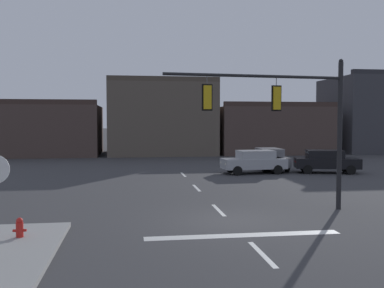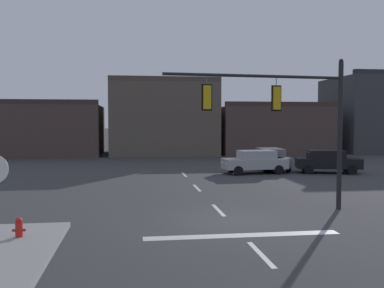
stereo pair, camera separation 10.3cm
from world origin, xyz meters
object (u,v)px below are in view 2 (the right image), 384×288
car_lot_nearside (255,161)px  car_lot_farside (271,158)px  car_lot_middle (327,161)px  signal_mast_near_side (289,111)px  fire_hydrant (19,231)px

car_lot_nearside → car_lot_farside: (1.80, 2.05, 0.00)m
car_lot_middle → signal_mast_near_side: bearing=-121.1°
car_lot_middle → car_lot_farside: (-3.34, 2.47, 0.00)m
signal_mast_near_side → car_lot_farside: bearing=74.7°
signal_mast_near_side → car_lot_farside: 15.62m
car_lot_middle → fire_hydrant: bearing=-138.0°
car_lot_nearside → fire_hydrant: 19.82m
signal_mast_near_side → car_lot_nearside: (2.24, 12.69, -3.24)m
signal_mast_near_side → car_lot_middle: 14.68m
car_lot_farside → fire_hydrant: bearing=-127.6°
car_lot_middle → fire_hydrant: (-17.09, -15.38, -0.53)m
signal_mast_near_side → car_lot_nearside: 13.29m
signal_mast_near_side → fire_hydrant: signal_mast_near_side is taller
car_lot_nearside → car_lot_farside: 2.72m
signal_mast_near_side → fire_hydrant: (-9.70, -3.11, -3.77)m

